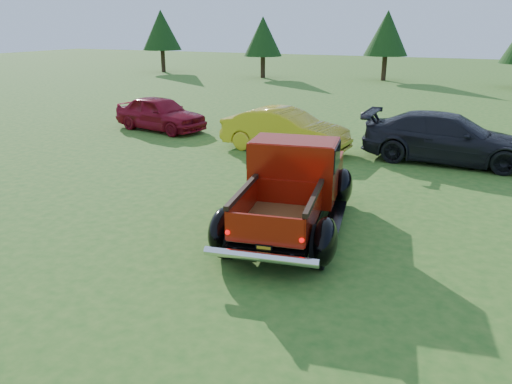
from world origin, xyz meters
TOP-DOWN VIEW (x-y plane):
  - ground at (0.00, 0.00)m, footprint 120.00×120.00m
  - tree_far_west at (-22.00, 30.00)m, footprint 3.33×3.33m
  - tree_west at (-12.00, 29.00)m, footprint 2.94×2.94m
  - tree_mid_left at (-3.00, 31.00)m, footprint 3.20×3.20m
  - pickup_truck at (0.67, 1.73)m, footprint 2.96×5.14m
  - show_car_red at (-7.58, 8.75)m, footprint 4.20×2.32m
  - show_car_yellow at (-1.81, 7.61)m, footprint 4.36×1.82m
  - show_car_grey at (3.24, 8.37)m, footprint 5.13×2.13m

SIDE VIEW (x-z plane):
  - ground at x=0.00m, z-range 0.00..0.00m
  - show_car_red at x=-7.58m, z-range 0.00..1.35m
  - show_car_yellow at x=-1.81m, z-range 0.00..1.40m
  - show_car_grey at x=3.24m, z-range 0.00..1.48m
  - pickup_truck at x=0.67m, z-range -0.05..1.77m
  - tree_west at x=-12.00m, z-range 0.81..5.41m
  - tree_mid_left at x=-3.00m, z-range 0.88..5.88m
  - tree_far_west at x=-22.00m, z-range 0.92..6.12m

